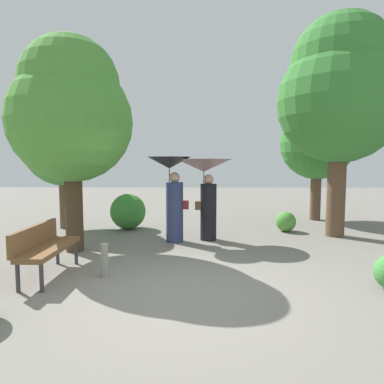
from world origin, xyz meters
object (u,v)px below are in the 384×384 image
person_right (205,178)px  tree_near_left (71,110)px  person_left (172,185)px  tree_near_right (317,136)px  park_bench (45,245)px  tree_mid_left (63,141)px  path_marker_post (105,260)px  tree_mid_right (340,90)px

person_right → tree_near_left: tree_near_left is taller
person_left → person_right: person_left is taller
person_right → tree_near_right: tree_near_right is taller
person_left → park_bench: person_left is taller
person_right → tree_mid_left: (-3.88, 1.39, 0.97)m
tree_near_right → path_marker_post: 7.99m
person_left → tree_mid_right: (4.04, 0.67, 2.25)m
tree_near_right → tree_near_left: bearing=-148.0°
person_left → path_marker_post: 2.82m
person_right → person_left: bearing=96.5°
tree_mid_right → path_marker_post: tree_mid_right is taller
person_right → tree_near_right: 4.76m
park_bench → tree_near_right: (6.23, 5.53, 2.15)m
park_bench → tree_near_left: size_ratio=0.35×
tree_mid_right → park_bench: bearing=-152.1°
park_bench → path_marker_post: bearing=-88.9°
person_left → tree_mid_left: size_ratio=0.53×
tree_near_left → tree_mid_left: tree_near_left is taller
park_bench → tree_mid_left: tree_mid_left is taller
tree_near_right → tree_mid_left: (-7.47, -1.49, -0.22)m
tree_mid_right → person_left: bearing=-170.5°
tree_near_right → path_marker_post: (-5.27, -5.52, -2.38)m
park_bench → path_marker_post: park_bench is taller
person_right → path_marker_post: (-1.68, -2.63, -1.20)m
path_marker_post → person_right: bearing=57.5°
tree_near_right → path_marker_post: bearing=-133.7°
park_bench → tree_mid_left: (-1.24, 4.04, 1.93)m
tree_mid_left → person_right: bearing=-19.8°
person_right → park_bench: 3.85m
park_bench → tree_near_left: tree_near_left is taller
park_bench → tree_mid_left: size_ratio=0.41×
person_left → tree_mid_right: bearing=-87.6°
tree_near_right → tree_mid_right: size_ratio=0.75×
tree_mid_left → tree_mid_right: size_ratio=0.69×
tree_near_left → tree_mid_left: 2.75m
path_marker_post → tree_near_right: bearing=46.3°
person_left → tree_near_left: size_ratio=0.45×
tree_mid_left → park_bench: bearing=-72.9°
person_right → tree_near_left: size_ratio=0.44×
park_bench → person_right: bearing=-44.4°
tree_near_right → tree_mid_right: bearing=-97.8°
person_right → tree_mid_left: tree_mid_left is taller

